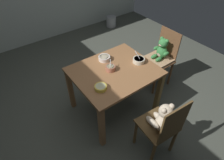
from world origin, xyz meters
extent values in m
cube|color=#484C42|center=(0.00, 0.00, -0.02)|extent=(5.20, 5.20, 0.04)
cube|color=#90603A|center=(0.00, 0.00, 0.69)|extent=(1.01, 0.85, 0.03)
cube|color=olive|center=(-0.46, -0.38, 0.34)|extent=(0.06, 0.06, 0.67)
cube|color=olive|center=(0.46, -0.38, 0.34)|extent=(0.06, 0.06, 0.67)
cube|color=olive|center=(-0.46, 0.38, 0.34)|extent=(0.06, 0.06, 0.67)
cube|color=#91603B|center=(0.46, 0.38, 0.34)|extent=(0.06, 0.06, 0.67)
cube|color=brown|center=(0.85, 0.04, 0.45)|extent=(0.42, 0.40, 0.02)
cube|color=brown|center=(1.05, 0.04, 0.68)|extent=(0.02, 0.36, 0.45)
cylinder|color=brown|center=(0.67, 0.21, 0.22)|extent=(0.04, 0.04, 0.43)
cylinder|color=brown|center=(0.67, -0.13, 0.22)|extent=(0.04, 0.04, 0.43)
cylinder|color=brown|center=(1.03, 0.21, 0.22)|extent=(0.04, 0.04, 0.43)
cylinder|color=brown|center=(1.03, -0.13, 0.22)|extent=(0.04, 0.04, 0.43)
cube|color=tan|center=(0.85, 0.04, 0.47)|extent=(0.39, 0.36, 0.04)
ellipsoid|color=#3A8342|center=(0.93, 0.04, 0.59)|extent=(0.15, 0.17, 0.20)
ellipsoid|color=beige|center=(0.88, 0.04, 0.58)|extent=(0.05, 0.09, 0.12)
sphere|color=#3A8342|center=(0.92, 0.04, 0.74)|extent=(0.14, 0.14, 0.14)
ellipsoid|color=beige|center=(0.87, 0.04, 0.73)|extent=(0.05, 0.06, 0.04)
sphere|color=#3A8342|center=(0.93, 0.09, 0.79)|extent=(0.05, 0.05, 0.05)
sphere|color=#3A8342|center=(0.93, -0.01, 0.79)|extent=(0.05, 0.05, 0.05)
ellipsoid|color=#3A8342|center=(0.90, 0.14, 0.62)|extent=(0.11, 0.06, 0.05)
ellipsoid|color=#3A8342|center=(0.91, -0.06, 0.62)|extent=(0.11, 0.06, 0.05)
ellipsoid|color=#3A8342|center=(0.82, 0.09, 0.52)|extent=(0.13, 0.06, 0.06)
ellipsoid|color=#3A8342|center=(0.82, -0.01, 0.52)|extent=(0.13, 0.06, 0.06)
cube|color=brown|center=(0.00, -0.77, 0.45)|extent=(0.40, 0.40, 0.02)
cube|color=brown|center=(-0.01, -0.95, 0.68)|extent=(0.34, 0.05, 0.44)
cylinder|color=brown|center=(0.17, -0.63, 0.22)|extent=(0.04, 0.04, 0.43)
cylinder|color=brown|center=(-0.14, -0.61, 0.22)|extent=(0.04, 0.04, 0.43)
cylinder|color=brown|center=(0.14, -0.94, 0.22)|extent=(0.04, 0.04, 0.43)
cylinder|color=brown|center=(-0.16, -0.91, 0.22)|extent=(0.04, 0.04, 0.43)
ellipsoid|color=beige|center=(0.00, -0.84, 0.57)|extent=(0.21, 0.18, 0.22)
ellipsoid|color=#C5C790|center=(0.00, -0.78, 0.56)|extent=(0.11, 0.07, 0.13)
sphere|color=beige|center=(0.00, -0.83, 0.73)|extent=(0.14, 0.14, 0.14)
ellipsoid|color=#C5C790|center=(0.00, -0.78, 0.72)|extent=(0.06, 0.05, 0.04)
sphere|color=beige|center=(0.05, -0.84, 0.79)|extent=(0.05, 0.05, 0.05)
sphere|color=beige|center=(-0.05, -0.83, 0.79)|extent=(0.05, 0.05, 0.05)
ellipsoid|color=beige|center=(0.11, -0.82, 0.60)|extent=(0.07, 0.13, 0.06)
ellipsoid|color=beige|center=(-0.11, -0.80, 0.60)|extent=(0.07, 0.13, 0.06)
ellipsoid|color=beige|center=(0.06, -0.72, 0.49)|extent=(0.08, 0.15, 0.07)
ellipsoid|color=beige|center=(-0.05, -0.72, 0.49)|extent=(0.08, 0.15, 0.07)
cylinder|color=yellow|center=(-0.32, -0.17, 0.72)|extent=(0.14, 0.14, 0.05)
cylinder|color=yellow|center=(-0.32, -0.17, 0.71)|extent=(0.08, 0.08, 0.01)
cylinder|color=#C3C190|center=(-0.32, -0.17, 0.74)|extent=(0.11, 0.11, 0.01)
cylinder|color=silver|center=(0.03, 0.26, 0.73)|extent=(0.15, 0.15, 0.05)
cylinder|color=silver|center=(0.03, 0.26, 0.71)|extent=(0.08, 0.08, 0.01)
cylinder|color=beige|center=(0.03, 0.26, 0.75)|extent=(0.13, 0.13, 0.01)
cylinder|color=#B56A51|center=(-0.03, 0.04, 0.73)|extent=(0.12, 0.12, 0.06)
cylinder|color=#B56A51|center=(-0.03, 0.04, 0.71)|extent=(0.07, 0.07, 0.01)
cylinder|color=#C4B48A|center=(-0.03, 0.04, 0.76)|extent=(0.10, 0.10, 0.01)
cylinder|color=#BCBCC1|center=(-0.02, 0.06, 0.79)|extent=(0.05, 0.07, 0.06)
ellipsoid|color=#BCBCC1|center=(-0.04, 0.03, 0.75)|extent=(0.04, 0.04, 0.01)
cylinder|color=beige|center=(0.36, -0.05, 0.73)|extent=(0.16, 0.16, 0.06)
cylinder|color=beige|center=(0.36, -0.05, 0.71)|extent=(0.09, 0.09, 0.01)
cylinder|color=beige|center=(0.36, -0.05, 0.75)|extent=(0.13, 0.13, 0.01)
cylinder|color=#BCBCC1|center=(0.36, -0.01, 0.80)|extent=(0.01, 0.11, 0.08)
ellipsoid|color=#BCBCC1|center=(0.36, -0.06, 0.75)|extent=(0.02, 0.03, 0.01)
cylinder|color=#93969B|center=(1.52, 2.15, 0.12)|extent=(0.24, 0.24, 0.25)
camera|label=1|loc=(-1.10, -1.45, 2.18)|focal=30.40mm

